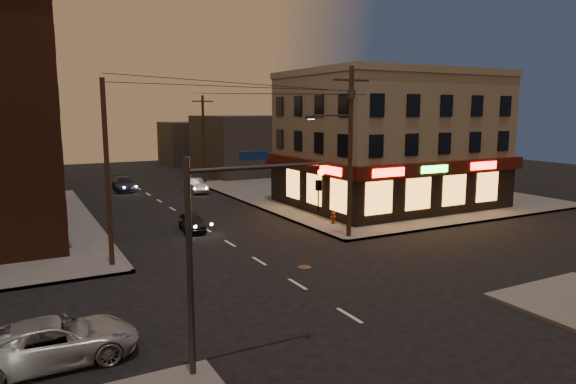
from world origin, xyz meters
TOP-DOWN VIEW (x-y plane):
  - ground at (0.00, 0.00)m, footprint 120.00×120.00m
  - sidewalk_ne at (18.00, 19.00)m, footprint 24.00×28.00m
  - pizza_building at (15.93, 13.43)m, footprint 15.85×12.85m
  - bg_building_ne_a at (14.00, 38.00)m, footprint 10.00×12.00m
  - bg_building_ne_b at (12.00, 52.00)m, footprint 8.00×8.00m
  - utility_pole_main at (6.68, 5.80)m, footprint 4.20×0.44m
  - utility_pole_far at (6.80, 32.00)m, footprint 0.26×0.26m
  - utility_pole_west at (-6.80, 6.50)m, footprint 0.24×0.24m
  - traffic_signal at (-5.57, -5.60)m, footprint 4.49×0.32m
  - suv_cross at (-10.02, -2.73)m, footprint 4.94×2.29m
  - sedan_near at (-0.94, 12.13)m, footprint 1.82×3.57m
  - sedan_mid at (4.14, 27.11)m, footprint 1.58×4.04m
  - sedan_far at (-1.56, 31.31)m, footprint 2.20×4.70m
  - fire_hydrant at (7.80, 9.03)m, footprint 0.37×0.37m

SIDE VIEW (x-z plane):
  - ground at x=0.00m, z-range 0.00..0.00m
  - sidewalk_ne at x=18.00m, z-range 0.00..0.15m
  - sedan_near at x=-0.94m, z-range 0.00..1.16m
  - fire_hydrant at x=7.80m, z-range 0.19..1.00m
  - sedan_mid at x=4.14m, z-range 0.00..1.31m
  - sedan_far at x=-1.56m, z-range 0.00..1.33m
  - suv_cross at x=-10.02m, z-range 0.00..1.37m
  - bg_building_ne_b at x=12.00m, z-range 0.00..6.00m
  - bg_building_ne_a at x=14.00m, z-range 0.00..7.00m
  - traffic_signal at x=-5.57m, z-range 0.92..7.39m
  - utility_pole_far at x=6.80m, z-range 0.15..9.15m
  - utility_pole_west at x=-6.80m, z-range 0.15..9.15m
  - pizza_building at x=15.93m, z-range 0.10..10.60m
  - utility_pole_main at x=6.68m, z-range 0.76..10.76m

